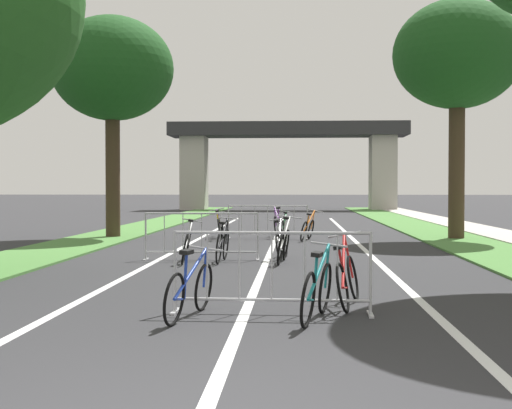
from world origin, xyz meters
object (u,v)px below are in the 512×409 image
bicycle_silver_7 (281,243)px  bicycle_white_11 (284,245)px  bicycle_green_5 (283,228)px  bicycle_white_1 (187,245)px  tree_right_pine_near (457,56)px  bicycle_orange_3 (308,229)px  crowd_barrier_second (202,236)px  bicycle_black_9 (223,244)px  bicycle_purple_10 (220,226)px  bicycle_blue_4 (190,289)px  tree_left_oak_mid (112,70)px  crowd_barrier_nearest (272,273)px  bicycle_red_6 (347,279)px  bicycle_yellow_8 (219,228)px  bicycle_purple_0 (279,226)px  bicycle_teal_2 (317,290)px  crowd_barrier_third (268,222)px

bicycle_silver_7 → bicycle_white_11: (0.07, -0.84, 0.02)m
bicycle_green_5 → bicycle_white_1: bearing=-104.3°
tree_right_pine_near → bicycle_orange_3: size_ratio=4.57×
crowd_barrier_second → bicycle_black_9: crowd_barrier_second is taller
bicycle_black_9 → bicycle_purple_10: bicycle_black_9 is taller
bicycle_blue_4 → bicycle_silver_7: (0.95, 7.24, 0.01)m
bicycle_white_1 → bicycle_blue_4: bicycle_white_1 is taller
tree_left_oak_mid → bicycle_orange_3: tree_left_oak_mid is taller
tree_left_oak_mid → crowd_barrier_nearest: size_ratio=2.76×
bicycle_orange_3 → bicycle_black_9: bicycle_orange_3 is taller
bicycle_white_1 → bicycle_red_6: bearing=-66.2°
bicycle_orange_3 → bicycle_red_6: size_ratio=0.96×
bicycle_yellow_8 → bicycle_purple_0: bearing=-160.3°
tree_right_pine_near → bicycle_black_9: (-6.47, -6.83, -5.21)m
bicycle_orange_3 → bicycle_yellow_8: (-2.72, 0.24, 0.02)m
tree_right_pine_near → bicycle_blue_4: bearing=-114.9°
bicycle_teal_2 → bicycle_black_9: bearing=119.1°
bicycle_green_5 → bicycle_red_6: bicycle_red_6 is taller
bicycle_green_5 → crowd_barrier_nearest: bearing=-87.2°
tree_right_pine_near → crowd_barrier_nearest: bearing=-111.9°
bicycle_orange_3 → bicycle_green_5: 0.75m
tree_right_pine_near → bicycle_yellow_8: 8.96m
bicycle_white_1 → bicycle_teal_2: 6.91m
tree_right_pine_near → bicycle_silver_7: size_ratio=4.57×
bicycle_teal_2 → bicycle_red_6: (0.43, 1.01, 0.00)m
bicycle_black_9 → crowd_barrier_nearest: bearing=-75.8°
bicycle_purple_0 → bicycle_orange_3: bicycle_purple_0 is taller
bicycle_teal_2 → bicycle_green_5: bicycle_teal_2 is taller
bicycle_purple_0 → bicycle_yellow_8: bearing=-165.1°
crowd_barrier_nearest → bicycle_green_5: (-0.11, 12.44, -0.17)m
bicycle_purple_0 → bicycle_black_9: bearing=-108.6°
bicycle_black_9 → bicycle_white_11: (1.31, -0.09, -0.00)m
crowd_barrier_second → bicycle_teal_2: (2.34, -6.92, -0.15)m
tree_left_oak_mid → bicycle_purple_0: size_ratio=4.11×
bicycle_yellow_8 → bicycle_white_11: 6.94m
bicycle_purple_10 → bicycle_blue_4: bearing=-93.4°
crowd_barrier_third → bicycle_green_5: 0.76m
tree_left_oak_mid → bicycle_purple_0: 7.21m
bicycle_white_1 → crowd_barrier_third: bearing=72.9°
bicycle_silver_7 → crowd_barrier_second: bearing=-161.6°
bicycle_purple_0 → bicycle_white_11: size_ratio=1.00×
bicycle_black_9 → bicycle_white_11: size_ratio=0.98×
tree_right_pine_near → bicycle_green_5: tree_right_pine_near is taller
crowd_barrier_nearest → crowd_barrier_second: size_ratio=1.00×
tree_right_pine_near → bicycle_teal_2: 15.08m
bicycle_orange_3 → bicycle_yellow_8: size_ratio=0.94×
bicycle_red_6 → bicycle_black_9: size_ratio=0.99×
crowd_barrier_third → bicycle_white_11: (0.63, -6.96, -0.14)m
bicycle_black_9 → bicycle_teal_2: bearing=-71.9°
bicycle_teal_2 → bicycle_purple_0: bearing=106.8°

